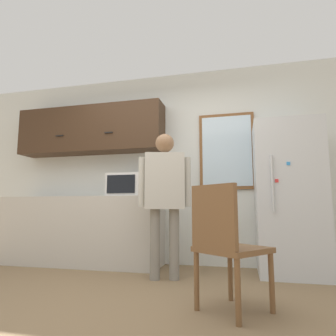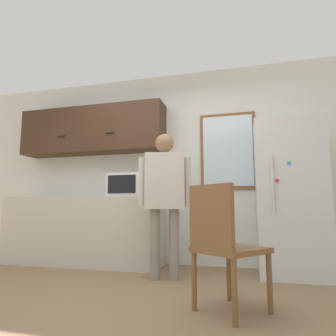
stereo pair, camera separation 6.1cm
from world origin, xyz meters
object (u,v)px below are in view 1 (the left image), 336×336
object	(u,v)px
microwave	(130,185)
person	(165,189)
refrigerator	(289,198)
chair	(225,241)

from	to	relation	value
microwave	person	distance (m)	0.81
refrigerator	chair	size ratio (longest dim) A/B	1.89
microwave	chair	world-z (taller)	microwave
microwave	person	size ratio (longest dim) A/B	0.34
microwave	refrigerator	world-z (taller)	refrigerator
refrigerator	chair	distance (m)	1.61
person	microwave	bearing A→B (deg)	124.26
person	chair	bearing A→B (deg)	-67.22
person	refrigerator	distance (m)	1.45
person	chair	size ratio (longest dim) A/B	1.71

